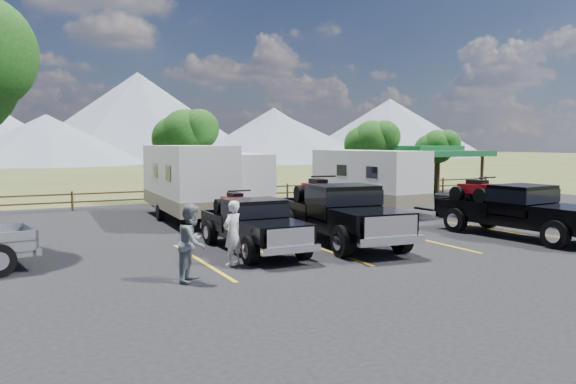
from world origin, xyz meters
name	(u,v)px	position (x,y,z in m)	size (l,w,h in m)	color
ground	(462,270)	(0.00, 0.00, 0.00)	(320.00, 320.00, 0.00)	#434F21
asphalt_lot	(393,250)	(0.00, 3.00, 0.02)	(44.00, 34.00, 0.04)	black
stall_lines	(375,244)	(0.00, 4.00, 0.04)	(12.12, 5.50, 0.01)	gold
tree_ne_a	(372,142)	(8.97, 17.01, 3.48)	(3.11, 2.92, 4.76)	#311F13
tree_ne_b	(437,147)	(14.98, 18.01, 3.13)	(2.77, 2.59, 4.27)	#311F13
tree_north	(185,135)	(-2.03, 19.02, 3.83)	(3.46, 3.24, 5.25)	#311F13
rail_fence	(257,191)	(2.00, 18.50, 0.61)	(36.12, 0.12, 1.00)	#503422
pavilion	(424,153)	(13.00, 17.00, 2.79)	(6.20, 6.20, 3.22)	#503422
mountain_range	(24,119)	(-7.63, 105.98, 7.87)	(209.00, 71.00, 20.00)	slate
rig_left	(252,223)	(-4.08, 4.82, 0.92)	(1.97, 5.47, 1.82)	black
rig_center	(339,211)	(-0.89, 4.80, 1.10)	(2.84, 6.77, 2.20)	black
rig_right	(516,209)	(5.38, 2.99, 1.05)	(2.72, 6.45, 2.09)	black
trailer_left	(187,181)	(-3.88, 12.54, 1.74)	(2.73, 9.35, 3.25)	silver
trailer_center	(233,182)	(-1.16, 14.10, 1.54)	(2.78, 8.28, 2.86)	silver
trailer_right	(368,179)	(5.28, 12.07, 1.60)	(2.60, 8.62, 2.99)	silver
person_a	(233,233)	(-5.38, 3.11, 0.93)	(0.65, 0.43, 1.79)	silver
person_b	(192,243)	(-6.89, 1.88, 0.99)	(0.92, 0.72, 1.89)	slate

